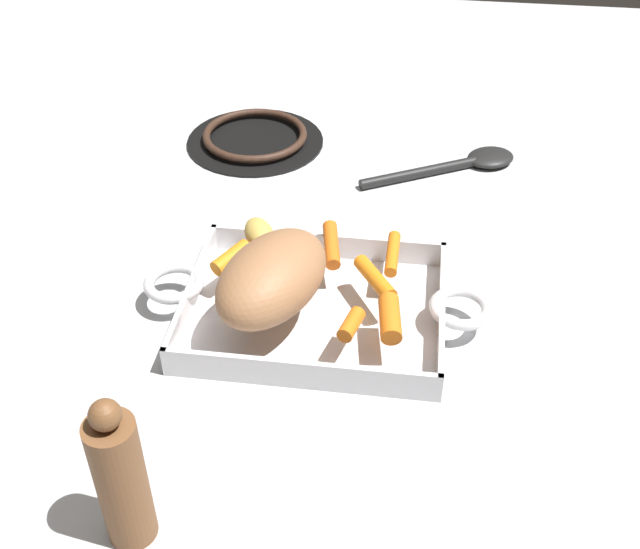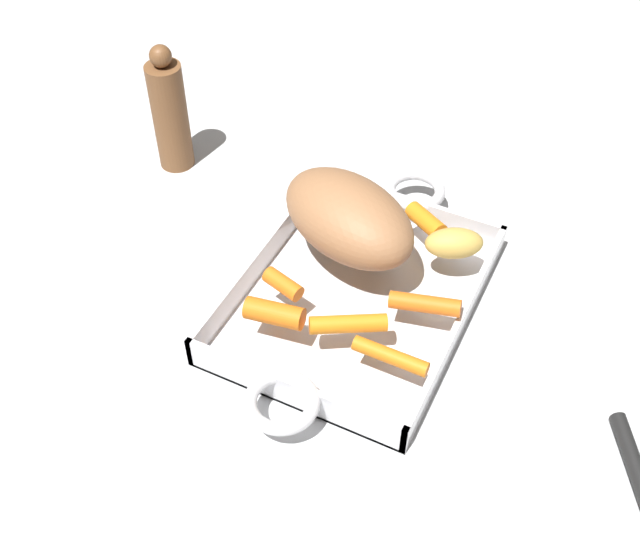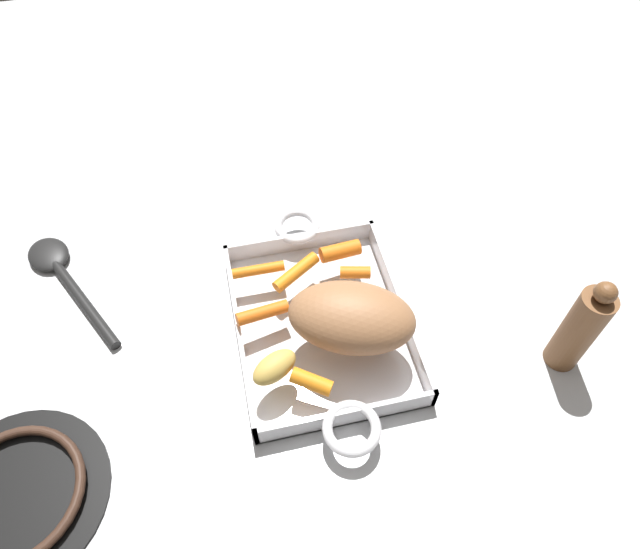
{
  "view_description": "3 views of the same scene",
  "coord_description": "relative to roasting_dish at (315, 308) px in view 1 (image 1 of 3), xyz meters",
  "views": [
    {
      "loc": [
        -0.09,
        0.66,
        0.59
      ],
      "look_at": [
        -0.01,
        -0.01,
        0.06
      ],
      "focal_mm": 44.79,
      "sensor_mm": 36.0,
      "label": 1
    },
    {
      "loc": [
        -0.5,
        -0.2,
        0.6
      ],
      "look_at": [
        -0.02,
        0.03,
        0.05
      ],
      "focal_mm": 44.45,
      "sensor_mm": 36.0,
      "label": 2
    },
    {
      "loc": [
        0.38,
        -0.09,
        0.63
      ],
      "look_at": [
        -0.03,
        0.01,
        0.08
      ],
      "focal_mm": 30.93,
      "sensor_mm": 36.0,
      "label": 3
    }
  ],
  "objects": [
    {
      "name": "ground_plane",
      "position": [
        0.0,
        0.0,
        -0.01
      ],
      "size": [
        2.05,
        2.05,
        0.0
      ],
      "primitive_type": "plane",
      "color": "silver"
    },
    {
      "name": "roasting_dish",
      "position": [
        0.0,
        0.0,
        0.0
      ],
      "size": [
        0.38,
        0.22,
        0.04
      ],
      "color": "silver",
      "rests_on": "ground_plane"
    },
    {
      "name": "pork_roast",
      "position": [
        0.04,
        0.03,
        0.06
      ],
      "size": [
        0.15,
        0.18,
        0.07
      ],
      "primitive_type": "ellipsoid",
      "rotation": [
        0.0,
        0.0,
        1.2
      ],
      "color": "#9D6A44",
      "rests_on": "roasting_dish"
    },
    {
      "name": "baby_carrot_southeast",
      "position": [
        -0.08,
        -0.07,
        0.03
      ],
      "size": [
        0.01,
        0.07,
        0.01
      ],
      "primitive_type": "cylinder",
      "rotation": [
        1.57,
        0.0,
        3.14
      ],
      "color": "orange",
      "rests_on": "roasting_dish"
    },
    {
      "name": "baby_carrot_southwest",
      "position": [
        -0.08,
        0.05,
        0.04
      ],
      "size": [
        0.03,
        0.06,
        0.03
      ],
      "primitive_type": "cylinder",
      "rotation": [
        1.63,
        0.0,
        3.26
      ],
      "color": "orange",
      "rests_on": "roasting_dish"
    },
    {
      "name": "baby_carrot_northwest",
      "position": [
        0.1,
        -0.03,
        0.04
      ],
      "size": [
        0.04,
        0.05,
        0.02
      ],
      "primitive_type": "cylinder",
      "rotation": [
        1.67,
        0.0,
        2.56
      ],
      "color": "orange",
      "rests_on": "roasting_dish"
    },
    {
      "name": "baby_carrot_long",
      "position": [
        -0.06,
        -0.02,
        0.03
      ],
      "size": [
        0.05,
        0.07,
        0.02
      ],
      "primitive_type": "cylinder",
      "rotation": [
        1.62,
        0.0,
        0.55
      ],
      "color": "orange",
      "rests_on": "roasting_dish"
    },
    {
      "name": "baby_carrot_center_left",
      "position": [
        -0.05,
        0.06,
        0.03
      ],
      "size": [
        0.03,
        0.04,
        0.02
      ],
      "primitive_type": "cylinder",
      "rotation": [
        1.61,
        0.0,
        6.03
      ],
      "color": "orange",
      "rests_on": "roasting_dish"
    },
    {
      "name": "baby_carrot_northeast",
      "position": [
        -0.01,
        -0.07,
        0.03
      ],
      "size": [
        0.03,
        0.07,
        0.02
      ],
      "primitive_type": "cylinder",
      "rotation": [
        1.67,
        0.0,
        3.32
      ],
      "color": "orange",
      "rests_on": "roasting_dish"
    },
    {
      "name": "potato_near_roast",
      "position": [
        0.07,
        -0.07,
        0.04
      ],
      "size": [
        0.06,
        0.07,
        0.03
      ],
      "primitive_type": "ellipsoid",
      "rotation": [
        0.0,
        0.0,
        5.2
      ],
      "color": "gold",
      "rests_on": "roasting_dish"
    },
    {
      "name": "stove_burner_rear",
      "position": [
        0.14,
        -0.38,
        -0.0
      ],
      "size": [
        0.2,
        0.2,
        0.02
      ],
      "color": "black",
      "rests_on": "ground_plane"
    },
    {
      "name": "serving_spoon",
      "position": [
        -0.17,
        -0.34,
        -0.0
      ],
      "size": [
        0.23,
        0.14,
        0.02
      ],
      "rotation": [
        0.0,
        0.0,
        3.64
      ],
      "color": "black",
      "rests_on": "ground_plane"
    },
    {
      "name": "pepper_mill",
      "position": [
        0.11,
        0.29,
        0.06
      ],
      "size": [
        0.04,
        0.04,
        0.16
      ],
      "color": "brown",
      "rests_on": "ground_plane"
    }
  ]
}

